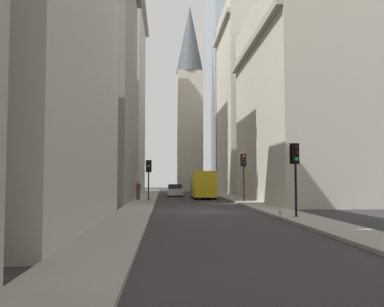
{
  "coord_description": "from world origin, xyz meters",
  "views": [
    {
      "loc": [
        -27.25,
        2.6,
        2.16
      ],
      "look_at": [
        8.52,
        0.29,
        4.24
      ],
      "focal_mm": 39.36,
      "sensor_mm": 36.0,
      "label": 1
    }
  ],
  "objects": [
    {
      "name": "sidewalk_right",
      "position": [
        0.0,
        4.5,
        0.07
      ],
      "size": [
        90.0,
        2.2,
        0.14
      ],
      "primitive_type": "cube",
      "color": "gray",
      "rests_on": "ground_plane"
    },
    {
      "name": "traffic_light_foreground",
      "position": [
        -5.71,
        -4.21,
        2.97
      ],
      "size": [
        0.43,
        0.52,
        3.85
      ],
      "color": "black",
      "rests_on": "sidewalk_left"
    },
    {
      "name": "discarded_bottle",
      "position": [
        -4.67,
        -3.65,
        0.25
      ],
      "size": [
        0.07,
        0.07,
        0.27
      ],
      "color": "brown",
      "rests_on": "sidewalk_left"
    },
    {
      "name": "sedan_white",
      "position": [
        22.45,
        1.4,
        0.66
      ],
      "size": [
        4.3,
        1.78,
        1.42
      ],
      "color": "silver",
      "rests_on": "ground_plane"
    },
    {
      "name": "pedestrian",
      "position": [
        12.36,
        5.08,
        1.07
      ],
      "size": [
        0.26,
        0.44,
        1.72
      ],
      "color": "#473D33",
      "rests_on": "sidewalk_right"
    },
    {
      "name": "delivery_truck",
      "position": [
        16.63,
        -1.4,
        1.46
      ],
      "size": [
        6.46,
        2.25,
        2.84
      ],
      "color": "yellow",
      "rests_on": "ground_plane"
    },
    {
      "name": "building_right_midfar",
      "position": [
        10.69,
        10.59,
        11.73
      ],
      "size": [
        13.26,
        10.5,
        23.44
      ],
      "color": "gray",
      "rests_on": "ground_plane"
    },
    {
      "name": "sidewalk_left",
      "position": [
        0.0,
        -4.5,
        0.07
      ],
      "size": [
        90.0,
        2.2,
        0.14
      ],
      "primitive_type": "cube",
      "color": "gray",
      "rests_on": "ground_plane"
    },
    {
      "name": "traffic_light_far_junction",
      "position": [
        10.81,
        4.06,
        2.8
      ],
      "size": [
        0.43,
        0.52,
        3.63
      ],
      "color": "black",
      "rests_on": "sidewalk_right"
    },
    {
      "name": "church_spire",
      "position": [
        41.96,
        -1.51,
        16.28
      ],
      "size": [
        4.54,
        4.54,
        31.15
      ],
      "color": "beige",
      "rests_on": "ground_plane"
    },
    {
      "name": "building_right_far",
      "position": [
        28.76,
        10.59,
        13.69
      ],
      "size": [
        15.12,
        10.5,
        27.36
      ],
      "color": "#B7B2A5",
      "rests_on": "ground_plane"
    },
    {
      "name": "ground_plane",
      "position": [
        0.0,
        0.0,
        0.0
      ],
      "size": [
        135.0,
        135.0,
        0.0
      ],
      "primitive_type": "plane",
      "color": "#302D30"
    },
    {
      "name": "building_left_midfar",
      "position": [
        10.63,
        -10.59,
        9.09
      ],
      "size": [
        19.49,
        10.5,
        18.16
      ],
      "color": "beige",
      "rests_on": "ground_plane"
    },
    {
      "name": "building_left_far",
      "position": [
        31.56,
        -10.59,
        13.06
      ],
      "size": [
        14.62,
        10.5,
        26.1
      ],
      "color": "beige",
      "rests_on": "ground_plane"
    },
    {
      "name": "traffic_light_midblock",
      "position": [
        8.91,
        -4.24,
        3.17
      ],
      "size": [
        0.43,
        0.52,
        4.12
      ],
      "color": "black",
      "rests_on": "sidewalk_left"
    }
  ]
}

